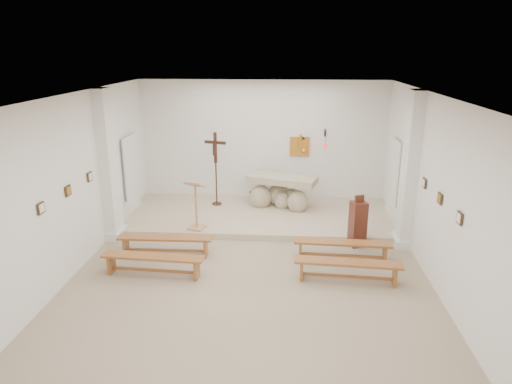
# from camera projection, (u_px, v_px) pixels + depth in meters

# --- Properties ---
(ground) EXTENTS (7.00, 10.00, 0.00)m
(ground) POSITION_uv_depth(u_px,v_px,m) (249.00, 282.00, 8.80)
(ground) COLOR tan
(ground) RESTS_ON ground
(wall_left) EXTENTS (0.02, 10.00, 3.50)m
(wall_left) POSITION_uv_depth(u_px,v_px,m) (62.00, 192.00, 8.50)
(wall_left) COLOR white
(wall_left) RESTS_ON ground
(wall_right) EXTENTS (0.02, 10.00, 3.50)m
(wall_right) POSITION_uv_depth(u_px,v_px,m) (445.00, 200.00, 8.05)
(wall_right) COLOR white
(wall_right) RESTS_ON ground
(wall_back) EXTENTS (7.00, 0.02, 3.50)m
(wall_back) POSITION_uv_depth(u_px,v_px,m) (263.00, 142.00, 13.02)
(wall_back) COLOR white
(wall_back) RESTS_ON ground
(ceiling) EXTENTS (7.00, 10.00, 0.02)m
(ceiling) POSITION_uv_depth(u_px,v_px,m) (248.00, 99.00, 7.75)
(ceiling) COLOR silver
(ceiling) RESTS_ON wall_back
(sanctuary_platform) EXTENTS (6.98, 3.00, 0.15)m
(sanctuary_platform) POSITION_uv_depth(u_px,v_px,m) (260.00, 215.00, 12.11)
(sanctuary_platform) COLOR tan
(sanctuary_platform) RESTS_ON ground
(pilaster_left) EXTENTS (0.26, 0.55, 3.50)m
(pilaster_left) POSITION_uv_depth(u_px,v_px,m) (109.00, 166.00, 10.40)
(pilaster_left) COLOR white
(pilaster_left) RESTS_ON ground
(pilaster_right) EXTENTS (0.26, 0.55, 3.50)m
(pilaster_right) POSITION_uv_depth(u_px,v_px,m) (409.00, 171.00, 9.96)
(pilaster_right) COLOR white
(pilaster_right) RESTS_ON ground
(gold_wall_relief) EXTENTS (0.55, 0.04, 0.55)m
(gold_wall_relief) POSITION_uv_depth(u_px,v_px,m) (300.00, 147.00, 12.96)
(gold_wall_relief) COLOR orange
(gold_wall_relief) RESTS_ON wall_back
(sanctuary_lamp) EXTENTS (0.11, 0.36, 0.44)m
(sanctuary_lamp) POSITION_uv_depth(u_px,v_px,m) (325.00, 143.00, 12.62)
(sanctuary_lamp) COLOR black
(sanctuary_lamp) RESTS_ON wall_back
(station_frame_left_front) EXTENTS (0.03, 0.20, 0.20)m
(station_frame_left_front) POSITION_uv_depth(u_px,v_px,m) (41.00, 208.00, 7.75)
(station_frame_left_front) COLOR #3D2C1A
(station_frame_left_front) RESTS_ON wall_left
(station_frame_left_mid) EXTENTS (0.03, 0.20, 0.20)m
(station_frame_left_mid) POSITION_uv_depth(u_px,v_px,m) (68.00, 191.00, 8.70)
(station_frame_left_mid) COLOR #3D2C1A
(station_frame_left_mid) RESTS_ON wall_left
(station_frame_left_rear) EXTENTS (0.03, 0.20, 0.20)m
(station_frame_left_rear) POSITION_uv_depth(u_px,v_px,m) (90.00, 177.00, 9.65)
(station_frame_left_rear) COLOR #3D2C1A
(station_frame_left_rear) RESTS_ON wall_left
(station_frame_right_front) EXTENTS (0.03, 0.20, 0.20)m
(station_frame_right_front) POSITION_uv_depth(u_px,v_px,m) (460.00, 218.00, 7.30)
(station_frame_right_front) COLOR #3D2C1A
(station_frame_right_front) RESTS_ON wall_right
(station_frame_right_mid) EXTENTS (0.03, 0.20, 0.20)m
(station_frame_right_mid) POSITION_uv_depth(u_px,v_px,m) (440.00, 198.00, 8.25)
(station_frame_right_mid) COLOR #3D2C1A
(station_frame_right_mid) RESTS_ON wall_right
(station_frame_right_rear) EXTENTS (0.03, 0.20, 0.20)m
(station_frame_right_rear) POSITION_uv_depth(u_px,v_px,m) (424.00, 183.00, 9.20)
(station_frame_right_rear) COLOR #3D2C1A
(station_frame_right_rear) RESTS_ON wall_right
(radiator_left) EXTENTS (0.10, 0.85, 0.52)m
(radiator_left) POSITION_uv_depth(u_px,v_px,m) (122.00, 216.00, 11.51)
(radiator_left) COLOR silver
(radiator_left) RESTS_ON ground
(radiator_right) EXTENTS (0.10, 0.85, 0.52)m
(radiator_right) POSITION_uv_depth(u_px,v_px,m) (398.00, 223.00, 11.07)
(radiator_right) COLOR silver
(radiator_right) RESTS_ON ground
(altar) EXTENTS (1.99, 1.26, 0.96)m
(altar) POSITION_uv_depth(u_px,v_px,m) (281.00, 194.00, 12.46)
(altar) COLOR #C5B796
(altar) RESTS_ON sanctuary_platform
(lectern) EXTENTS (0.51, 0.46, 1.23)m
(lectern) POSITION_uv_depth(u_px,v_px,m) (196.00, 205.00, 10.84)
(lectern) COLOR tan
(lectern) RESTS_ON sanctuary_platform
(crucifix_stand) EXTENTS (0.60, 0.27, 2.03)m
(crucifix_stand) POSITION_uv_depth(u_px,v_px,m) (216.00, 164.00, 12.40)
(crucifix_stand) COLOR #351A11
(crucifix_stand) RESTS_ON sanctuary_platform
(potted_plant) EXTENTS (0.59, 0.54, 0.56)m
(potted_plant) POSITION_uv_depth(u_px,v_px,m) (257.00, 195.00, 12.68)
(potted_plant) COLOR #235120
(potted_plant) RESTS_ON sanctuary_platform
(donation_pedestal) EXTENTS (0.41, 0.41, 1.21)m
(donation_pedestal) POSITION_uv_depth(u_px,v_px,m) (358.00, 224.00, 10.30)
(donation_pedestal) COLOR #4F1F16
(donation_pedestal) RESTS_ON ground
(bench_left_front) EXTENTS (2.04, 0.35, 0.43)m
(bench_left_front) POSITION_uv_depth(u_px,v_px,m) (165.00, 241.00, 9.87)
(bench_left_front) COLOR brown
(bench_left_front) RESTS_ON ground
(bench_right_front) EXTENTS (2.05, 0.43, 0.43)m
(bench_right_front) POSITION_uv_depth(u_px,v_px,m) (342.00, 246.00, 9.63)
(bench_right_front) COLOR brown
(bench_right_front) RESTS_ON ground
(bench_left_second) EXTENTS (2.05, 0.46, 0.43)m
(bench_left_second) POSITION_uv_depth(u_px,v_px,m) (153.00, 261.00, 8.98)
(bench_left_second) COLOR brown
(bench_left_second) RESTS_ON ground
(bench_right_second) EXTENTS (2.06, 0.47, 0.43)m
(bench_right_second) POSITION_uv_depth(u_px,v_px,m) (348.00, 267.00, 8.73)
(bench_right_second) COLOR brown
(bench_right_second) RESTS_ON ground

